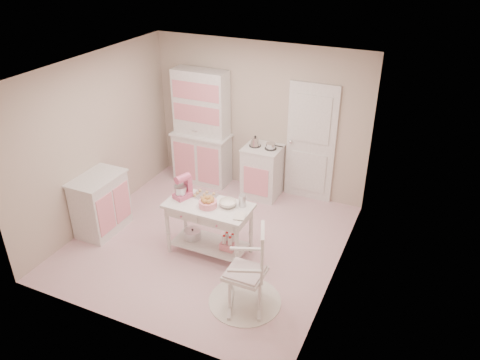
% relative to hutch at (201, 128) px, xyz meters
% --- Properties ---
extents(room_shell, '(3.84, 3.84, 2.62)m').
position_rel_hutch_xyz_m(room_shell, '(1.00, -1.66, 0.61)').
color(room_shell, pink).
rests_on(room_shell, ground).
extents(door, '(0.82, 0.05, 2.04)m').
position_rel_hutch_xyz_m(door, '(1.95, 0.21, -0.02)').
color(door, white).
rests_on(door, ground).
extents(hutch, '(1.06, 0.50, 2.08)m').
position_rel_hutch_xyz_m(hutch, '(0.00, 0.00, 0.00)').
color(hutch, white).
rests_on(hutch, ground).
extents(stove, '(0.62, 0.57, 0.92)m').
position_rel_hutch_xyz_m(stove, '(1.20, -0.05, -0.58)').
color(stove, white).
rests_on(stove, ground).
extents(base_cabinet, '(0.54, 0.84, 0.92)m').
position_rel_hutch_xyz_m(base_cabinet, '(-0.63, -2.06, -0.58)').
color(base_cabinet, white).
rests_on(base_cabinet, ground).
extents(lace_rug, '(0.92, 0.92, 0.01)m').
position_rel_hutch_xyz_m(lace_rug, '(2.02, -2.62, -1.03)').
color(lace_rug, white).
rests_on(lace_rug, ground).
extents(rocking_chair, '(0.71, 0.85, 1.10)m').
position_rel_hutch_xyz_m(rocking_chair, '(2.02, -2.62, -0.49)').
color(rocking_chair, white).
rests_on(rocking_chair, ground).
extents(work_table, '(1.20, 0.60, 0.80)m').
position_rel_hutch_xyz_m(work_table, '(1.14, -1.89, -0.64)').
color(work_table, white).
rests_on(work_table, ground).
extents(stand_mixer, '(0.29, 0.33, 0.34)m').
position_rel_hutch_xyz_m(stand_mixer, '(0.72, -1.87, -0.07)').
color(stand_mixer, '#CB557A').
rests_on(stand_mixer, work_table).
extents(cookie_tray, '(0.34, 0.24, 0.02)m').
position_rel_hutch_xyz_m(cookie_tray, '(0.99, -1.71, -0.23)').
color(cookie_tray, silver).
rests_on(cookie_tray, work_table).
extents(bread_basket, '(0.25, 0.25, 0.09)m').
position_rel_hutch_xyz_m(bread_basket, '(1.16, -1.94, -0.19)').
color(bread_basket, pink).
rests_on(bread_basket, work_table).
extents(mixing_bowl, '(0.25, 0.25, 0.08)m').
position_rel_hutch_xyz_m(mixing_bowl, '(1.40, -1.81, -0.20)').
color(mixing_bowl, white).
rests_on(mixing_bowl, work_table).
extents(metal_pitcher, '(0.10, 0.10, 0.17)m').
position_rel_hutch_xyz_m(metal_pitcher, '(1.58, -1.73, -0.16)').
color(metal_pitcher, silver).
rests_on(metal_pitcher, work_table).
extents(recipe_book, '(0.19, 0.23, 0.02)m').
position_rel_hutch_xyz_m(recipe_book, '(1.59, -2.01, -0.23)').
color(recipe_book, white).
rests_on(recipe_book, work_table).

